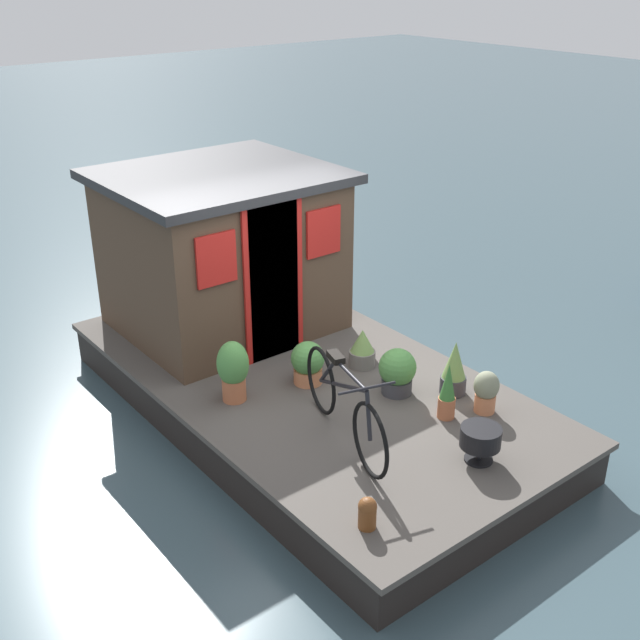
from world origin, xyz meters
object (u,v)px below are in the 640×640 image
object	(u,v)px
houseboat_cabin	(222,250)
charcoal_grill	(480,438)
potted_plant_thyme	(308,362)
potted_plant_ivy	(362,349)
potted_plant_succulent	(486,391)
potted_plant_lavender	(454,369)
potted_plant_fern	(233,369)
potted_plant_rosemary	(447,392)
mooring_bollard	(367,512)
bicycle	(344,404)
potted_plant_basil	(397,371)

from	to	relation	value
houseboat_cabin	charcoal_grill	size ratio (longest dim) A/B	6.86
potted_plant_thyme	charcoal_grill	bearing A→B (deg)	-170.52
potted_plant_ivy	potted_plant_succulent	bearing A→B (deg)	-167.42
potted_plant_thyme	potted_plant_lavender	world-z (taller)	potted_plant_lavender
potted_plant_fern	potted_plant_rosemary	bearing A→B (deg)	-137.31
potted_plant_rosemary	mooring_bollard	world-z (taller)	potted_plant_rosemary
bicycle	potted_plant_lavender	distance (m)	1.37
potted_plant_rosemary	charcoal_grill	world-z (taller)	potted_plant_rosemary
bicycle	charcoal_grill	xyz separation A→B (m)	(-0.95, -0.70, -0.14)
potted_plant_succulent	potted_plant_rosemary	bearing A→B (deg)	66.94
houseboat_cabin	bicycle	bearing A→B (deg)	170.25
potted_plant_basil	potted_plant_lavender	xyz separation A→B (m)	(-0.34, -0.43, 0.03)
potted_plant_basil	charcoal_grill	distance (m)	1.28
potted_plant_ivy	mooring_bollard	bearing A→B (deg)	139.78
houseboat_cabin	potted_plant_basil	size ratio (longest dim) A/B	5.14
potted_plant_succulent	mooring_bollard	size ratio (longest dim) A/B	1.58
potted_plant_succulent	houseboat_cabin	bearing A→B (deg)	15.75
potted_plant_fern	potted_plant_lavender	bearing A→B (deg)	-124.85
potted_plant_lavender	houseboat_cabin	bearing A→B (deg)	18.40
potted_plant_thyme	potted_plant_fern	world-z (taller)	potted_plant_fern
houseboat_cabin	potted_plant_thyme	world-z (taller)	houseboat_cabin
potted_plant_rosemary	potted_plant_succulent	bearing A→B (deg)	-113.06
potted_plant_rosemary	charcoal_grill	distance (m)	0.71
bicycle	mooring_bollard	world-z (taller)	bicycle
houseboat_cabin	bicycle	world-z (taller)	houseboat_cabin
potted_plant_ivy	potted_plant_basil	distance (m)	0.64
potted_plant_fern	bicycle	bearing A→B (deg)	-161.99
potted_plant_succulent	potted_plant_fern	world-z (taller)	potted_plant_fern
potted_plant_rosemary	potted_plant_basil	xyz separation A→B (m)	(0.61, 0.05, -0.03)
potted_plant_ivy	potted_plant_basil	xyz separation A→B (m)	(-0.63, 0.10, 0.04)
bicycle	potted_plant_succulent	world-z (taller)	bicycle
potted_plant_rosemary	potted_plant_thyme	world-z (taller)	potted_plant_rosemary
potted_plant_thyme	bicycle	bearing A→B (deg)	159.59
houseboat_cabin	potted_plant_rosemary	distance (m)	3.10
bicycle	potted_plant_basil	xyz separation A→B (m)	(0.31, -0.94, -0.13)
bicycle	potted_plant_fern	bearing A→B (deg)	18.01
potted_plant_rosemary	potted_plant_basil	size ratio (longest dim) A/B	1.19
potted_plant_succulent	potted_plant_lavender	size ratio (longest dim) A/B	0.75
potted_plant_rosemary	potted_plant_lavender	world-z (taller)	potted_plant_rosemary
potted_plant_rosemary	potted_plant_basil	world-z (taller)	potted_plant_rosemary
potted_plant_thyme	potted_plant_basil	world-z (taller)	potted_plant_basil
houseboat_cabin	potted_plant_lavender	bearing A→B (deg)	-161.60
potted_plant_lavender	potted_plant_succulent	bearing A→B (deg)	177.52
potted_plant_basil	potted_plant_lavender	world-z (taller)	potted_plant_lavender
potted_plant_ivy	potted_plant_succulent	size ratio (longest dim) A/B	0.99
potted_plant_rosemary	potted_plant_basil	distance (m)	0.62
potted_plant_ivy	mooring_bollard	size ratio (longest dim) A/B	1.57
potted_plant_succulent	potted_plant_basil	size ratio (longest dim) A/B	0.89
potted_plant_thyme	mooring_bollard	world-z (taller)	potted_plant_thyme
potted_plant_ivy	charcoal_grill	distance (m)	1.92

